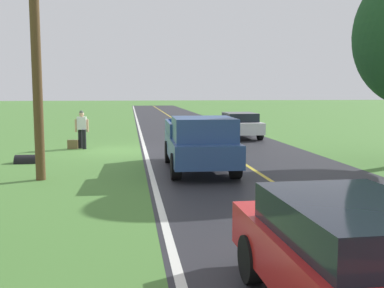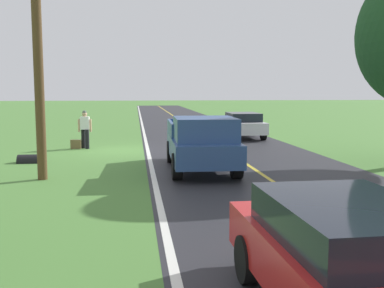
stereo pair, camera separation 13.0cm
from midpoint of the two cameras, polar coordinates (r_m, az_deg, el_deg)
name	(u,v)px [view 1 (the left image)]	position (r m, az deg, el deg)	size (l,w,h in m)	color
ground_plane	(119,151)	(20.37, -9.32, -0.83)	(200.00, 200.00, 0.00)	#4C7F38
road_surface	(221,149)	(20.76, 3.43, -0.60)	(7.23, 120.00, 0.00)	#28282D
lane_edge_line	(145,150)	(20.38, -6.09, -0.76)	(0.16, 117.60, 0.00)	silver
lane_centre_line	(221,149)	(20.76, 3.43, -0.60)	(0.14, 117.60, 0.00)	gold
hitchhiker_walking	(82,127)	(21.34, -13.79, 2.05)	(0.62, 0.53, 1.75)	black
suitcase_carried	(73,144)	(21.41, -14.87, -0.05)	(0.20, 0.46, 0.41)	brown
pickup_truck_passing	(200,142)	(14.97, 0.74, 0.28)	(2.21, 5.45, 1.82)	#2D4C84
sedan_ahead_same_lane	(361,262)	(5.53, 19.71, -13.72)	(2.00, 4.44, 1.41)	red
sedan_near_oncoming	(239,124)	(25.70, 5.79, 2.47)	(2.01, 4.44, 1.41)	silver
utility_pole_roadside	(35,40)	(14.18, -19.27, 12.18)	(0.28, 0.28, 8.17)	brown
drainage_culvert	(27,163)	(17.83, -20.19, -2.23)	(0.60, 0.60, 0.80)	black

